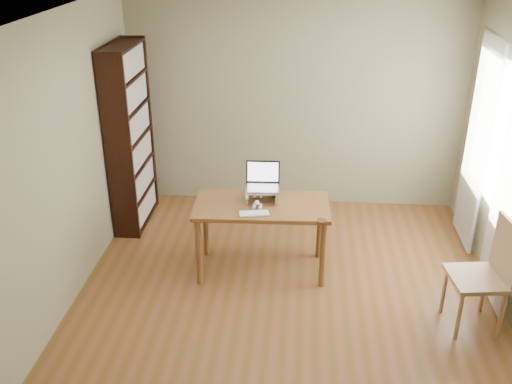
# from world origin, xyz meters

# --- Properties ---
(room) EXTENTS (4.04, 4.54, 2.64)m
(room) POSITION_xyz_m (0.03, 0.01, 1.30)
(room) COLOR brown
(room) RESTS_ON ground
(bookshelf) EXTENTS (0.30, 0.90, 2.10)m
(bookshelf) POSITION_xyz_m (-1.83, 1.55, 1.05)
(bookshelf) COLOR black
(bookshelf) RESTS_ON ground
(curtains) EXTENTS (0.03, 1.90, 2.25)m
(curtains) POSITION_xyz_m (1.92, 0.80, 1.17)
(curtains) COLOR silver
(curtains) RESTS_ON ground
(desk) EXTENTS (1.34, 0.71, 0.75)m
(desk) POSITION_xyz_m (-0.27, 0.59, 0.64)
(desk) COLOR brown
(desk) RESTS_ON ground
(laptop_stand) EXTENTS (0.32, 0.25, 0.13)m
(laptop_stand) POSITION_xyz_m (-0.27, 0.67, 0.83)
(laptop_stand) COLOR silver
(laptop_stand) RESTS_ON desk
(laptop) EXTENTS (0.34, 0.29, 0.24)m
(laptop) POSITION_xyz_m (-0.27, 0.73, 0.94)
(laptop) COLOR silver
(laptop) RESTS_ON laptop_stand
(keyboard) EXTENTS (0.32, 0.18, 0.02)m
(keyboard) POSITION_xyz_m (-0.32, 0.37, 0.76)
(keyboard) COLOR silver
(keyboard) RESTS_ON desk
(coaster) EXTENTS (0.10, 0.10, 0.01)m
(coaster) POSITION_xyz_m (0.31, 0.30, 0.75)
(coaster) COLOR #532B1C
(coaster) RESTS_ON desk
(cat) EXTENTS (0.25, 0.49, 0.16)m
(cat) POSITION_xyz_m (-0.30, 0.70, 0.82)
(cat) COLOR #3F3A32
(cat) RESTS_ON desk
(chair) EXTENTS (0.51, 0.51, 1.03)m
(chair) POSITION_xyz_m (1.72, -0.14, 0.56)
(chair) COLOR tan
(chair) RESTS_ON ground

